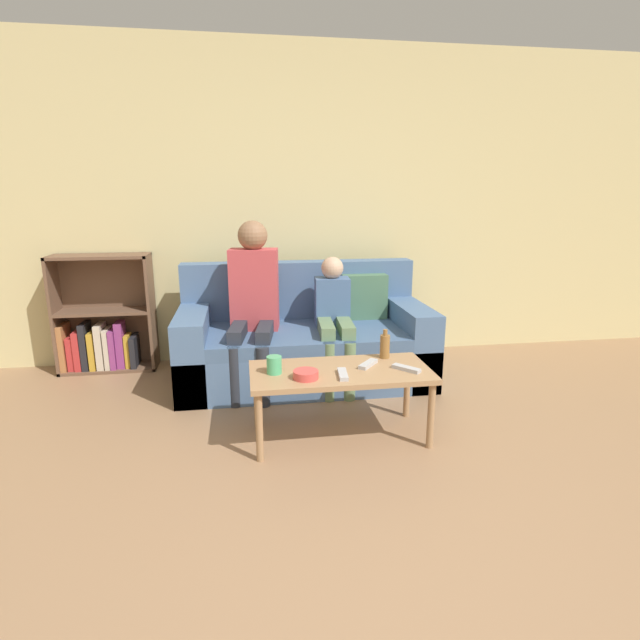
% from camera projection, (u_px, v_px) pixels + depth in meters
% --- Properties ---
extents(ground_plane, '(22.00, 22.00, 0.00)m').
position_uv_depth(ground_plane, '(397.00, 594.00, 1.81)').
color(ground_plane, '#997251').
extents(wall_back, '(12.00, 0.06, 2.60)m').
position_uv_depth(wall_back, '(301.00, 207.00, 4.23)').
color(wall_back, beige).
rests_on(wall_back, ground_plane).
extents(couch, '(1.87, 0.91, 0.88)m').
position_uv_depth(couch, '(305.00, 342.00, 3.88)').
color(couch, '#4C6B93').
rests_on(couch, ground_plane).
extents(bookshelf, '(0.75, 0.28, 0.94)m').
position_uv_depth(bookshelf, '(103.00, 327.00, 4.07)').
color(bookshelf, brown).
rests_on(bookshelf, ground_plane).
extents(coffee_table, '(1.04, 0.50, 0.42)m').
position_uv_depth(coffee_table, '(340.00, 377.00, 2.89)').
color(coffee_table, '#A87F56').
rests_on(coffee_table, ground_plane).
extents(person_adult, '(0.40, 0.66, 1.22)m').
position_uv_depth(person_adult, '(253.00, 294.00, 3.64)').
color(person_adult, '#282D38').
rests_on(person_adult, ground_plane).
extents(person_child, '(0.29, 0.64, 0.95)m').
position_uv_depth(person_child, '(334.00, 314.00, 3.72)').
color(person_child, '#66845B').
rests_on(person_child, ground_plane).
extents(cup_near, '(0.09, 0.09, 0.10)m').
position_uv_depth(cup_near, '(274.00, 365.00, 2.81)').
color(cup_near, '#4CB77A').
rests_on(cup_near, coffee_table).
extents(tv_remote_0, '(0.06, 0.17, 0.02)m').
position_uv_depth(tv_remote_0, '(343.00, 374.00, 2.78)').
color(tv_remote_0, '#B7B7BC').
rests_on(tv_remote_0, coffee_table).
extents(tv_remote_1, '(0.15, 0.16, 0.02)m').
position_uv_depth(tv_remote_1, '(368.00, 364.00, 2.94)').
color(tv_remote_1, '#B7B7BC').
rests_on(tv_remote_1, coffee_table).
extents(tv_remote_2, '(0.15, 0.16, 0.02)m').
position_uv_depth(tv_remote_2, '(406.00, 368.00, 2.87)').
color(tv_remote_2, '#B7B7BC').
rests_on(tv_remote_2, coffee_table).
extents(snack_bowl, '(0.14, 0.14, 0.05)m').
position_uv_depth(snack_bowl, '(306.00, 375.00, 2.74)').
color(snack_bowl, '#DB4C47').
rests_on(snack_bowl, coffee_table).
extents(bottle, '(0.06, 0.06, 0.18)m').
position_uv_depth(bottle, '(385.00, 346.00, 3.07)').
color(bottle, olive).
rests_on(bottle, coffee_table).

